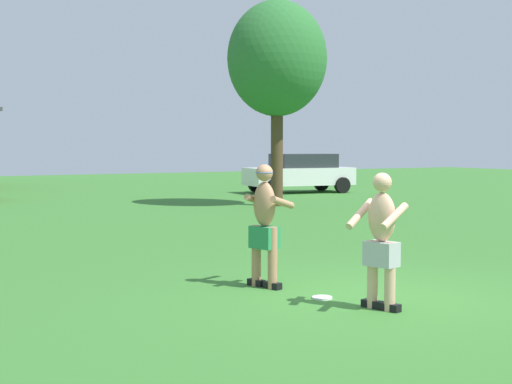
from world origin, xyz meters
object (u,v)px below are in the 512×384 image
Objects in this scene: player_in_gray at (381,238)px; frisbee at (322,298)px; player_with_cap at (265,220)px; car_white_mid_lot at (300,172)px; tree_behind_players at (277,60)px.

player_in_gray is 1.21m from frisbee.
player_with_cap is 19.81m from car_white_mid_lot.
tree_behind_players is at bearing 63.90° from player_in_gray.
player_with_cap reaches higher than car_white_mid_lot.
frisbee is (-0.26, 0.84, -0.84)m from player_in_gray.
player_with_cap is 1.38m from frisbee.
tree_behind_players is (6.98, 11.34, 3.69)m from player_with_cap.
player_with_cap is at bearing -124.10° from car_white_mid_lot.
player_in_gray is at bearing -120.13° from car_white_mid_lot.
player_with_cap is 1.91m from player_in_gray.
player_in_gray is at bearing -74.15° from player_with_cap.
tree_behind_players reaches higher than player_with_cap.
player_in_gray is 15.15m from tree_behind_players.
player_in_gray is (0.52, -1.84, -0.08)m from player_with_cap.
car_white_mid_lot is at bearing 50.80° from tree_behind_players.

